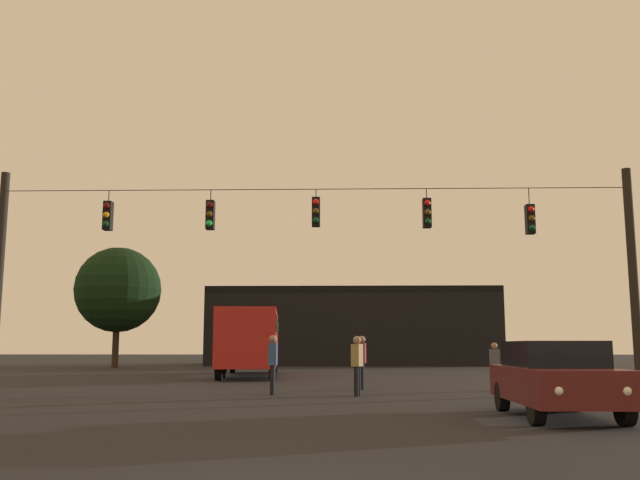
# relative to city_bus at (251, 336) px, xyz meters

# --- Properties ---
(ground_plane) EXTENTS (168.00, 168.00, 0.00)m
(ground_plane) POSITION_rel_city_bus_xyz_m (3.37, -2.26, -1.87)
(ground_plane) COLOR black
(ground_plane) RESTS_ON ground
(overhead_signal_span) EXTENTS (20.56, 0.44, 7.08)m
(overhead_signal_span) POSITION_rel_city_bus_xyz_m (3.42, -11.42, 2.35)
(overhead_signal_span) COLOR black
(overhead_signal_span) RESTS_ON ground
(city_bus) EXTENTS (3.35, 11.16, 3.00)m
(city_bus) POSITION_rel_city_bus_xyz_m (0.00, 0.00, 0.00)
(city_bus) COLOR #B21E19
(city_bus) RESTS_ON ground
(car_near_right) EXTENTS (1.87, 4.36, 1.52)m
(car_near_right) POSITION_rel_city_bus_xyz_m (8.58, -19.11, -1.07)
(car_near_right) COLOR #511919
(car_near_right) RESTS_ON ground
(pedestrian_crossing_left) EXTENTS (0.27, 0.38, 1.53)m
(pedestrian_crossing_left) POSITION_rel_city_bus_xyz_m (9.21, -10.76, -1.01)
(pedestrian_crossing_left) COLOR black
(pedestrian_crossing_left) RESTS_ON ground
(pedestrian_crossing_center) EXTENTS (0.25, 0.36, 1.74)m
(pedestrian_crossing_center) POSITION_rel_city_bus_xyz_m (2.26, -12.75, -0.88)
(pedestrian_crossing_center) COLOR black
(pedestrian_crossing_center) RESTS_ON ground
(pedestrian_crossing_right) EXTENTS (0.29, 0.39, 1.75)m
(pedestrian_crossing_right) POSITION_rel_city_bus_xyz_m (4.97, -10.28, -0.87)
(pedestrian_crossing_right) COLOR black
(pedestrian_crossing_right) RESTS_ON ground
(pedestrian_near_bus) EXTENTS (0.36, 0.42, 1.70)m
(pedestrian_near_bus) POSITION_rel_city_bus_xyz_m (4.73, -13.26, -0.90)
(pedestrian_near_bus) COLOR black
(pedestrian_near_bus) RESTS_ON ground
(corner_building) EXTENTS (21.22, 9.32, 5.65)m
(corner_building) POSITION_rel_city_bus_xyz_m (5.27, 20.52, 0.96)
(corner_building) COLOR black
(corner_building) RESTS_ON ground
(tree_left_silhouette) EXTENTS (5.63, 5.63, 7.92)m
(tree_left_silhouette) POSITION_rel_city_bus_xyz_m (-10.43, 12.28, 3.23)
(tree_left_silhouette) COLOR #2D2116
(tree_left_silhouette) RESTS_ON ground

